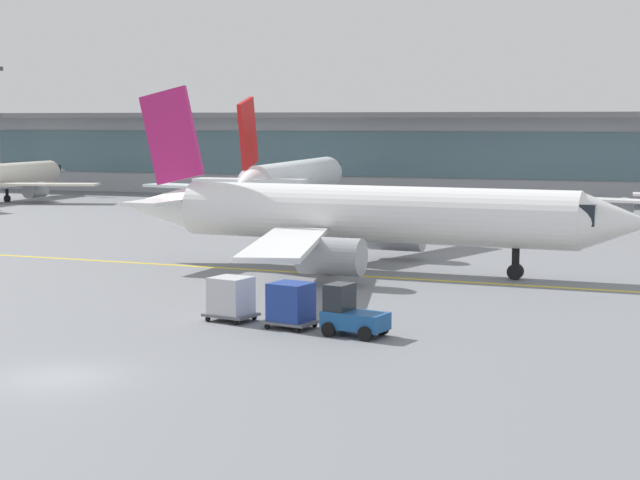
{
  "coord_description": "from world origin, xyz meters",
  "views": [
    {
      "loc": [
        20.06,
        -30.67,
        8.8
      ],
      "look_at": [
        3.45,
        17.41,
        3.0
      ],
      "focal_mm": 59.43,
      "sensor_mm": 36.0,
      "label": 1
    }
  ],
  "objects": [
    {
      "name": "gate_airplane_1",
      "position": [
        -14.86,
        62.74,
        3.21
      ],
      "size": [
        30.0,
        32.31,
        10.7
      ],
      "rotation": [
        0.0,
        0.0,
        1.63
      ],
      "color": "white",
      "rests_on": "ground_plane"
    },
    {
      "name": "cargo_dolly_trailing",
      "position": [
        1.41,
        11.34,
        1.05
      ],
      "size": [
        2.39,
        2.01,
        1.94
      ],
      "rotation": [
        0.0,
        0.0,
        -0.22
      ],
      "color": "#595B60",
      "rests_on": "ground_plane"
    },
    {
      "name": "terminal_concourse",
      "position": [
        0.0,
        87.61,
        4.92
      ],
      "size": [
        182.66,
        11.0,
        9.6
      ],
      "color": "#9EA3A8",
      "rests_on": "ground_plane"
    },
    {
      "name": "ground_plane",
      "position": [
        0.0,
        0.0,
        0.0
      ],
      "size": [
        400.0,
        400.0,
        0.0
      ],
      "primitive_type": "plane",
      "color": "slate"
    },
    {
      "name": "cargo_dolly_lead",
      "position": [
        4.48,
        10.66,
        1.05
      ],
      "size": [
        2.39,
        2.01,
        1.94
      ],
      "rotation": [
        0.0,
        0.0,
        -0.22
      ],
      "color": "#595B60",
      "rests_on": "ground_plane"
    },
    {
      "name": "baggage_tug",
      "position": [
        7.32,
        10.03,
        0.89
      ],
      "size": [
        2.84,
        2.08,
        2.1
      ],
      "rotation": [
        0.0,
        0.0,
        -0.22
      ],
      "color": "#194C8C",
      "rests_on": "ground_plane"
    },
    {
      "name": "taxiing_regional_jet",
      "position": [
        2.71,
        28.04,
        3.26
      ],
      "size": [
        32.85,
        30.53,
        10.88
      ],
      "rotation": [
        0.0,
        0.0,
        -0.05
      ],
      "color": "white",
      "rests_on": "ground_plane"
    },
    {
      "name": "taxiway_centreline_stripe",
      "position": [
        3.13,
        26.02,
        0.0
      ],
      "size": [
        109.88,
        5.85,
        0.01
      ],
      "primitive_type": "cube",
      "rotation": [
        0.0,
        0.0,
        -0.05
      ],
      "color": "yellow",
      "rests_on": "ground_plane"
    }
  ]
}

